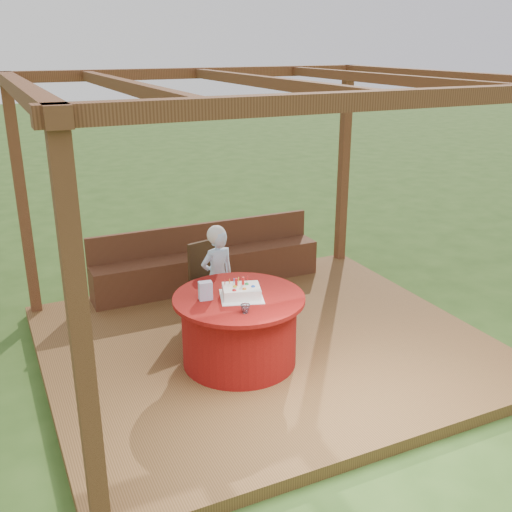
# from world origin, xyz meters

# --- Properties ---
(ground) EXTENTS (60.00, 60.00, 0.00)m
(ground) POSITION_xyz_m (0.00, 0.00, 0.00)
(ground) COLOR #2E4E1A
(ground) RESTS_ON ground
(deck) EXTENTS (4.50, 4.00, 0.12)m
(deck) POSITION_xyz_m (0.00, 0.00, 0.06)
(deck) COLOR brown
(deck) RESTS_ON ground
(pergola) EXTENTS (4.50, 4.00, 2.72)m
(pergola) POSITION_xyz_m (0.00, 0.00, 2.41)
(pergola) COLOR brown
(pergola) RESTS_ON deck
(bench) EXTENTS (3.00, 0.42, 0.80)m
(bench) POSITION_xyz_m (0.00, 1.72, 0.38)
(bench) COLOR brown
(bench) RESTS_ON deck
(table) EXTENTS (1.28, 1.28, 0.71)m
(table) POSITION_xyz_m (-0.43, -0.28, 0.48)
(table) COLOR maroon
(table) RESTS_ON deck
(chair) EXTENTS (0.48, 0.48, 0.85)m
(chair) POSITION_xyz_m (-0.28, 0.93, 0.58)
(chair) COLOR #392412
(chair) RESTS_ON deck
(elderly_woman) EXTENTS (0.44, 0.32, 1.14)m
(elderly_woman) POSITION_xyz_m (-0.29, 0.65, 0.70)
(elderly_woman) COLOR #A6D0F7
(elderly_woman) RESTS_ON deck
(birthday_cake) EXTENTS (0.50, 0.50, 0.18)m
(birthday_cake) POSITION_xyz_m (-0.41, -0.30, 0.88)
(birthday_cake) COLOR white
(birthday_cake) RESTS_ON table
(gift_bag) EXTENTS (0.14, 0.10, 0.18)m
(gift_bag) POSITION_xyz_m (-0.75, -0.21, 0.92)
(gift_bag) COLOR #C781B4
(gift_bag) RESTS_ON table
(drinking_glass) EXTENTS (0.11, 0.11, 0.08)m
(drinking_glass) POSITION_xyz_m (-0.53, -0.65, 0.87)
(drinking_glass) COLOR white
(drinking_glass) RESTS_ON table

